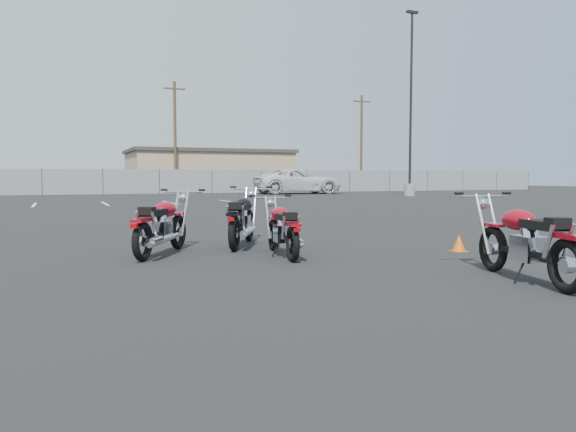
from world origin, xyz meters
name	(u,v)px	position (x,y,z in m)	size (l,w,h in m)	color
ground	(291,265)	(0.00, 0.00, 0.00)	(120.00, 120.00, 0.00)	black
motorcycle_front_red	(162,226)	(-1.51, 1.73, 0.47)	(1.47, 1.98, 1.03)	black
motorcycle_second_black	(242,219)	(0.03, 2.34, 0.48)	(1.40, 2.08, 1.06)	black
motorcycle_third_red	(283,229)	(0.23, 0.88, 0.43)	(0.74, 1.91, 0.93)	black
motorcycle_rear_red	(528,242)	(2.11, -2.22, 0.47)	(0.89, 2.12, 1.04)	black
training_cone_near	(459,243)	(3.15, 0.28, 0.14)	(0.24, 0.24, 0.28)	orange
light_pole_east	(410,147)	(18.15, 23.47, 3.19)	(0.80, 0.70, 11.78)	gray
chainlink_fence	(103,182)	(0.00, 35.00, 0.90)	(80.06, 0.06, 1.80)	slate
tan_building_east	(208,170)	(10.00, 44.00, 1.86)	(14.40, 9.40, 3.70)	tan
utility_pole_c	(175,135)	(6.00, 39.00, 4.69)	(1.80, 0.24, 9.00)	#3E301D
utility_pole_d	(361,141)	(24.00, 40.00, 4.69)	(1.80, 0.24, 9.00)	#3E301D
parking_line_stripes	(70,204)	(-2.50, 20.00, 0.00)	(15.12, 4.00, 0.01)	silver
white_van	(298,174)	(13.38, 30.66, 1.42)	(7.49, 3.00, 2.85)	silver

